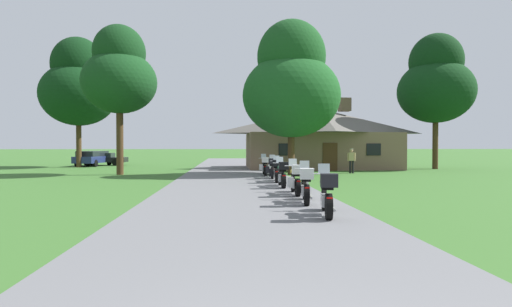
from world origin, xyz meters
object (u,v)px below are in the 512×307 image
(motorcycle_yellow_third_in_row, at_px, (296,180))
(motorcycle_white_farthest_in_row, at_px, (265,166))
(motorcycle_green_fifth_in_row, at_px, (276,171))
(motorcycle_orange_sixth_in_row, at_px, (272,168))
(parked_black_sedan_far_left, at_px, (104,159))
(motorcycle_black_nearest_to_camera, at_px, (327,194))
(tree_left_near, at_px, (119,74))
(parked_navy_suv_far_left, at_px, (93,158))
(tree_left_far, at_px, (78,86))
(tree_right_of_lodge, at_px, (436,83))
(motorcycle_yellow_second_in_row, at_px, (306,185))
(tree_by_lodge_front, at_px, (291,84))
(motorcycle_green_fourth_in_row, at_px, (282,174))

(motorcycle_yellow_third_in_row, xyz_separation_m, motorcycle_white_farthest_in_row, (-0.19, 10.21, 0.00))
(motorcycle_green_fifth_in_row, bearing_deg, motorcycle_orange_sixth_in_row, 95.34)
(motorcycle_green_fifth_in_row, distance_m, parked_black_sedan_far_left, 24.57)
(motorcycle_black_nearest_to_camera, xyz_separation_m, motorcycle_green_fifth_in_row, (-0.08, 9.82, -0.01))
(tree_left_near, height_order, parked_black_sedan_far_left, tree_left_near)
(motorcycle_orange_sixth_in_row, xyz_separation_m, parked_navy_suv_far_left, (-14.97, 16.24, 0.17))
(motorcycle_green_fifth_in_row, relative_size, motorcycle_orange_sixth_in_row, 1.00)
(motorcycle_yellow_third_in_row, bearing_deg, parked_black_sedan_far_left, 122.14)
(tree_left_far, bearing_deg, motorcycle_black_nearest_to_camera, -59.45)
(tree_right_of_lodge, bearing_deg, parked_black_sedan_far_left, 163.92)
(tree_left_far, relative_size, parked_navy_suv_far_left, 2.36)
(tree_left_near, relative_size, tree_right_of_lodge, 0.88)
(tree_left_far, bearing_deg, motorcycle_yellow_second_in_row, -57.17)
(motorcycle_yellow_third_in_row, relative_size, motorcycle_orange_sixth_in_row, 1.00)
(motorcycle_orange_sixth_in_row, relative_size, tree_right_of_lodge, 0.19)
(parked_navy_suv_far_left, height_order, parked_black_sedan_far_left, parked_navy_suv_far_left)
(motorcycle_orange_sixth_in_row, xyz_separation_m, tree_left_near, (-9.44, 4.27, 5.92))
(tree_left_far, bearing_deg, tree_by_lodge_front, -32.14)
(motorcycle_green_fifth_in_row, distance_m, tree_by_lodge_front, 7.94)
(motorcycle_black_nearest_to_camera, bearing_deg, motorcycle_yellow_second_in_row, 101.03)
(motorcycle_white_farthest_in_row, distance_m, tree_right_of_lodge, 17.30)
(motorcycle_green_fifth_in_row, xyz_separation_m, motorcycle_orange_sixth_in_row, (0.06, 2.41, 0.00))
(motorcycle_orange_sixth_in_row, relative_size, motorcycle_white_farthest_in_row, 1.00)
(parked_black_sedan_far_left, bearing_deg, motorcycle_orange_sixth_in_row, -141.06)
(motorcycle_green_fourth_in_row, height_order, tree_left_far, tree_left_far)
(motorcycle_yellow_third_in_row, bearing_deg, parked_navy_suv_far_left, 124.43)
(motorcycle_green_fifth_in_row, relative_size, tree_left_far, 0.18)
(motorcycle_black_nearest_to_camera, bearing_deg, motorcycle_green_fourth_in_row, 100.32)
(motorcycle_yellow_second_in_row, relative_size, motorcycle_yellow_third_in_row, 1.00)
(motorcycle_green_fifth_in_row, height_order, parked_navy_suv_far_left, parked_navy_suv_far_left)
(motorcycle_yellow_third_in_row, height_order, motorcycle_white_farthest_in_row, same)
(motorcycle_white_farthest_in_row, height_order, parked_navy_suv_far_left, parked_navy_suv_far_left)
(motorcycle_yellow_second_in_row, relative_size, tree_right_of_lodge, 0.19)
(motorcycle_black_nearest_to_camera, height_order, motorcycle_yellow_second_in_row, same)
(tree_left_near, bearing_deg, motorcycle_white_farthest_in_row, -11.05)
(motorcycle_yellow_third_in_row, height_order, motorcycle_green_fourth_in_row, same)
(motorcycle_green_fifth_in_row, bearing_deg, motorcycle_yellow_third_in_row, -82.58)
(motorcycle_green_fifth_in_row, height_order, tree_right_of_lodge, tree_right_of_lodge)
(motorcycle_green_fourth_in_row, xyz_separation_m, motorcycle_green_fifth_in_row, (0.06, 2.49, -0.01))
(tree_by_lodge_front, height_order, tree_right_of_lodge, tree_right_of_lodge)
(motorcycle_black_nearest_to_camera, distance_m, motorcycle_orange_sixth_in_row, 12.23)
(parked_navy_suv_far_left, xyz_separation_m, parked_black_sedan_far_left, (0.56, 1.29, -0.13))
(tree_by_lodge_front, distance_m, tree_right_of_lodge, 14.13)
(motorcycle_orange_sixth_in_row, height_order, tree_by_lodge_front, tree_by_lodge_front)
(motorcycle_yellow_third_in_row, distance_m, tree_left_far, 27.59)
(motorcycle_black_nearest_to_camera, bearing_deg, parked_black_sedan_far_left, 125.05)
(motorcycle_white_farthest_in_row, relative_size, parked_navy_suv_far_left, 0.43)
(motorcycle_yellow_third_in_row, xyz_separation_m, motorcycle_green_fifth_in_row, (-0.06, 5.33, 0.00))
(parked_navy_suv_far_left, distance_m, parked_black_sedan_far_left, 1.41)
(motorcycle_orange_sixth_in_row, height_order, parked_navy_suv_far_left, parked_navy_suv_far_left)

